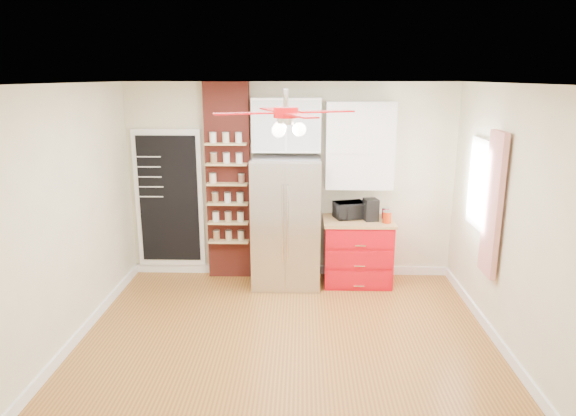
{
  "coord_description": "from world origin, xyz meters",
  "views": [
    {
      "loc": [
        0.16,
        -4.96,
        2.76
      ],
      "look_at": [
        -0.0,
        0.9,
        1.26
      ],
      "focal_mm": 32.0,
      "sensor_mm": 36.0,
      "label": 1
    }
  ],
  "objects_px": {
    "fridge": "(286,222)",
    "toaster_oven": "(350,210)",
    "canister_left": "(387,217)",
    "pantry_jar_oats": "(213,178)",
    "ceiling_fan": "(286,113)",
    "red_cabinet": "(357,251)",
    "coffee_maker": "(371,210)"
  },
  "relations": [
    {
      "from": "fridge",
      "to": "toaster_oven",
      "type": "distance_m",
      "value": 0.88
    },
    {
      "from": "red_cabinet",
      "to": "canister_left",
      "type": "bearing_deg",
      "value": -21.52
    },
    {
      "from": "ceiling_fan",
      "to": "toaster_oven",
      "type": "height_order",
      "value": "ceiling_fan"
    },
    {
      "from": "coffee_maker",
      "to": "pantry_jar_oats",
      "type": "distance_m",
      "value": 2.16
    },
    {
      "from": "red_cabinet",
      "to": "ceiling_fan",
      "type": "bearing_deg",
      "value": -118.71
    },
    {
      "from": "coffee_maker",
      "to": "fridge",
      "type": "bearing_deg",
      "value": 171.02
    },
    {
      "from": "red_cabinet",
      "to": "toaster_oven",
      "type": "xyz_separation_m",
      "value": [
        -0.11,
        0.08,
        0.56
      ]
    },
    {
      "from": "fridge",
      "to": "canister_left",
      "type": "bearing_deg",
      "value": -3.89
    },
    {
      "from": "toaster_oven",
      "to": "pantry_jar_oats",
      "type": "distance_m",
      "value": 1.9
    },
    {
      "from": "ceiling_fan",
      "to": "toaster_oven",
      "type": "relative_size",
      "value": 3.45
    },
    {
      "from": "pantry_jar_oats",
      "to": "fridge",
      "type": "bearing_deg",
      "value": -8.62
    },
    {
      "from": "coffee_maker",
      "to": "canister_left",
      "type": "distance_m",
      "value": 0.25
    },
    {
      "from": "canister_left",
      "to": "pantry_jar_oats",
      "type": "relative_size",
      "value": 1.19
    },
    {
      "from": "fridge",
      "to": "ceiling_fan",
      "type": "xyz_separation_m",
      "value": [
        0.05,
        -1.63,
        1.55
      ]
    },
    {
      "from": "red_cabinet",
      "to": "coffee_maker",
      "type": "bearing_deg",
      "value": -6.22
    },
    {
      "from": "red_cabinet",
      "to": "pantry_jar_oats",
      "type": "xyz_separation_m",
      "value": [
        -1.96,
        0.1,
        0.98
      ]
    },
    {
      "from": "fridge",
      "to": "canister_left",
      "type": "height_order",
      "value": "fridge"
    },
    {
      "from": "red_cabinet",
      "to": "canister_left",
      "type": "xyz_separation_m",
      "value": [
        0.36,
        -0.14,
        0.52
      ]
    },
    {
      "from": "ceiling_fan",
      "to": "coffee_maker",
      "type": "bearing_deg",
      "value": 57.09
    },
    {
      "from": "fridge",
      "to": "canister_left",
      "type": "distance_m",
      "value": 1.33
    },
    {
      "from": "red_cabinet",
      "to": "coffee_maker",
      "type": "relative_size",
      "value": 3.23
    },
    {
      "from": "canister_left",
      "to": "pantry_jar_oats",
      "type": "height_order",
      "value": "pantry_jar_oats"
    },
    {
      "from": "coffee_maker",
      "to": "pantry_jar_oats",
      "type": "relative_size",
      "value": 2.33
    },
    {
      "from": "fridge",
      "to": "pantry_jar_oats",
      "type": "xyz_separation_m",
      "value": [
        -0.99,
        0.15,
        0.56
      ]
    },
    {
      "from": "red_cabinet",
      "to": "pantry_jar_oats",
      "type": "distance_m",
      "value": 2.2
    },
    {
      "from": "red_cabinet",
      "to": "toaster_oven",
      "type": "relative_size",
      "value": 2.31
    },
    {
      "from": "red_cabinet",
      "to": "toaster_oven",
      "type": "distance_m",
      "value": 0.58
    },
    {
      "from": "toaster_oven",
      "to": "pantry_jar_oats",
      "type": "xyz_separation_m",
      "value": [
        -1.85,
        0.02,
        0.42
      ]
    },
    {
      "from": "fridge",
      "to": "toaster_oven",
      "type": "relative_size",
      "value": 4.31
    },
    {
      "from": "ceiling_fan",
      "to": "pantry_jar_oats",
      "type": "relative_size",
      "value": 11.19
    },
    {
      "from": "red_cabinet",
      "to": "coffee_maker",
      "type": "height_order",
      "value": "coffee_maker"
    },
    {
      "from": "canister_left",
      "to": "ceiling_fan",
      "type": "bearing_deg",
      "value": -129.64
    }
  ]
}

